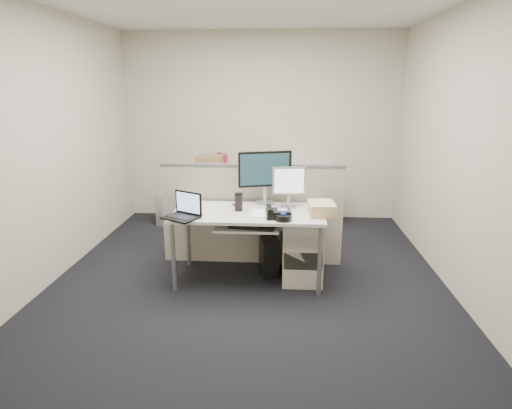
# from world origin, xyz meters

# --- Properties ---
(floor) EXTENTS (4.00, 4.50, 0.01)m
(floor) POSITION_xyz_m (0.00, 0.00, -0.01)
(floor) COLOR black
(floor) RESTS_ON ground
(wall_back) EXTENTS (4.00, 0.02, 2.70)m
(wall_back) POSITION_xyz_m (0.00, 2.25, 1.35)
(wall_back) COLOR beige
(wall_back) RESTS_ON ground
(wall_front) EXTENTS (4.00, 0.02, 2.70)m
(wall_front) POSITION_xyz_m (0.00, -2.25, 1.35)
(wall_front) COLOR beige
(wall_front) RESTS_ON ground
(wall_left) EXTENTS (0.02, 4.50, 2.70)m
(wall_left) POSITION_xyz_m (-2.00, 0.00, 1.35)
(wall_left) COLOR beige
(wall_left) RESTS_ON ground
(wall_right) EXTENTS (0.02, 4.50, 2.70)m
(wall_right) POSITION_xyz_m (2.00, 0.00, 1.35)
(wall_right) COLOR beige
(wall_right) RESTS_ON ground
(desk) EXTENTS (1.50, 0.75, 0.73)m
(desk) POSITION_xyz_m (0.00, 0.00, 0.66)
(desk) COLOR silver
(desk) RESTS_ON floor
(keyboard_tray) EXTENTS (0.62, 0.32, 0.02)m
(keyboard_tray) POSITION_xyz_m (0.00, -0.18, 0.62)
(keyboard_tray) COLOR silver
(keyboard_tray) RESTS_ON desk
(drawer_pedestal) EXTENTS (0.40, 0.55, 0.65)m
(drawer_pedestal) POSITION_xyz_m (0.55, 0.05, 0.33)
(drawer_pedestal) COLOR beige
(drawer_pedestal) RESTS_ON floor
(cubicle_partition) EXTENTS (2.00, 0.06, 1.10)m
(cubicle_partition) POSITION_xyz_m (0.00, 0.45, 0.55)
(cubicle_partition) COLOR #A89D8E
(cubicle_partition) RESTS_ON floor
(back_counter) EXTENTS (2.00, 0.60, 0.72)m
(back_counter) POSITION_xyz_m (0.00, 1.93, 0.36)
(back_counter) COLOR beige
(back_counter) RESTS_ON floor
(monitor_main) EXTENTS (0.60, 0.37, 0.56)m
(monitor_main) POSITION_xyz_m (0.15, 0.29, 1.01)
(monitor_main) COLOR black
(monitor_main) RESTS_ON desk
(monitor_small) EXTENTS (0.36, 0.22, 0.42)m
(monitor_small) POSITION_xyz_m (0.40, 0.18, 0.94)
(monitor_small) COLOR #B7B7BC
(monitor_small) RESTS_ON desk
(laptop) EXTENTS (0.39, 0.36, 0.24)m
(laptop) POSITION_xyz_m (-0.62, -0.28, 0.85)
(laptop) COLOR black
(laptop) RESTS_ON desk
(trackball) EXTENTS (0.16, 0.16, 0.06)m
(trackball) POSITION_xyz_m (0.35, -0.28, 0.76)
(trackball) COLOR black
(trackball) RESTS_ON desk
(desk_phone) EXTENTS (0.25, 0.22, 0.07)m
(desk_phone) POSITION_xyz_m (0.30, -0.18, 0.77)
(desk_phone) COLOR black
(desk_phone) RESTS_ON desk
(paper_stack) EXTENTS (0.23, 0.29, 0.01)m
(paper_stack) POSITION_xyz_m (0.15, -0.08, 0.74)
(paper_stack) COLOR white
(paper_stack) RESTS_ON desk
(sticky_pad) EXTENTS (0.09, 0.09, 0.01)m
(sticky_pad) POSITION_xyz_m (0.18, -0.18, 0.74)
(sticky_pad) COLOR yellow
(sticky_pad) RESTS_ON desk
(travel_mug) EXTENTS (0.10, 0.10, 0.17)m
(travel_mug) POSITION_xyz_m (-0.10, 0.02, 0.81)
(travel_mug) COLOR black
(travel_mug) RESTS_ON desk
(banana) EXTENTS (0.18, 0.12, 0.04)m
(banana) POSITION_xyz_m (0.28, -0.15, 0.75)
(banana) COLOR yellow
(banana) RESTS_ON desk
(cellphone) EXTENTS (0.08, 0.11, 0.01)m
(cellphone) POSITION_xyz_m (-0.15, 0.20, 0.74)
(cellphone) COLOR black
(cellphone) RESTS_ON desk
(manila_folders) EXTENTS (0.27, 0.33, 0.12)m
(manila_folders) POSITION_xyz_m (0.72, -0.05, 0.79)
(manila_folders) COLOR #D7BF7E
(manila_folders) RESTS_ON desk
(keyboard) EXTENTS (0.45, 0.23, 0.02)m
(keyboard) POSITION_xyz_m (0.05, -0.22, 0.64)
(keyboard) COLOR black
(keyboard) RESTS_ON keyboard_tray
(pc_tower_desk) EXTENTS (0.24, 0.44, 0.39)m
(pc_tower_desk) POSITION_xyz_m (0.20, 0.20, 0.20)
(pc_tower_desk) COLOR black
(pc_tower_desk) RESTS_ON floor
(pc_tower_spare_dark) EXTENTS (0.35, 0.49, 0.43)m
(pc_tower_spare_dark) POSITION_xyz_m (-1.05, 2.03, 0.21)
(pc_tower_spare_dark) COLOR black
(pc_tower_spare_dark) RESTS_ON floor
(pc_tower_spare_silver) EXTENTS (0.34, 0.51, 0.44)m
(pc_tower_spare_silver) POSITION_xyz_m (-1.30, 1.83, 0.22)
(pc_tower_spare_silver) COLOR #B7B7BC
(pc_tower_spare_silver) RESTS_ON floor
(cardboard_box_left) EXTENTS (0.38, 0.29, 0.28)m
(cardboard_box_left) POSITION_xyz_m (-0.70, 1.81, 0.86)
(cardboard_box_left) COLOR #997356
(cardboard_box_left) RESTS_ON back_counter
(cardboard_box_right) EXTENTS (0.38, 0.32, 0.25)m
(cardboard_box_right) POSITION_xyz_m (0.00, 2.05, 0.84)
(cardboard_box_right) COLOR #997356
(cardboard_box_right) RESTS_ON back_counter
(red_binder) EXTENTS (0.18, 0.29, 0.27)m
(red_binder) POSITION_xyz_m (-0.55, 2.03, 0.86)
(red_binder) COLOR maroon
(red_binder) RESTS_ON back_counter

